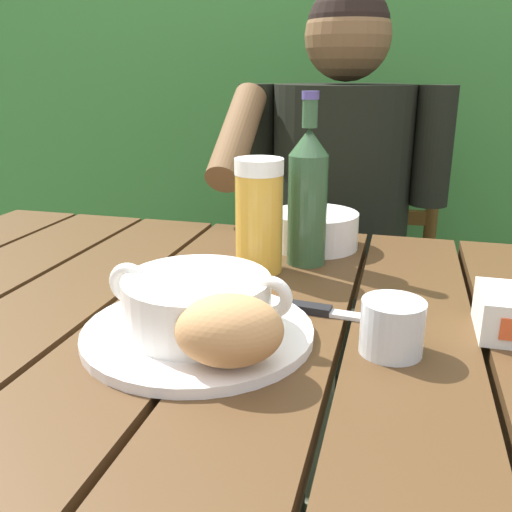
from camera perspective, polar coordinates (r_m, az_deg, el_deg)
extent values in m
cube|color=#493019|center=(0.79, -20.92, -6.20)|extent=(0.15, 0.92, 0.04)
cube|color=#493019|center=(0.71, -10.53, -7.88)|extent=(0.15, 0.92, 0.04)
cube|color=#493019|center=(0.66, 1.89, -9.53)|extent=(0.15, 0.92, 0.04)
cube|color=#493019|center=(0.65, 15.58, -10.83)|extent=(0.15, 0.92, 0.04)
cube|color=#493019|center=(1.08, 7.05, -1.81)|extent=(1.35, 0.03, 0.08)
cube|color=#493019|center=(1.44, -20.87, -11.57)|extent=(0.06, 0.06, 0.72)
cube|color=#377332|center=(2.11, 11.66, 14.30)|extent=(3.81, 0.60, 1.83)
cylinder|color=#4C3823|center=(2.47, -9.19, 13.98)|extent=(0.10, 0.10, 1.75)
cylinder|color=#452E0F|center=(1.46, 16.30, -16.76)|extent=(0.04, 0.04, 0.46)
cylinder|color=#452E0F|center=(1.51, -1.86, -14.81)|extent=(0.04, 0.04, 0.46)
cylinder|color=#452E0F|center=(1.82, 16.15, -9.35)|extent=(0.04, 0.04, 0.46)
cylinder|color=#452E0F|center=(1.86, 1.84, -8.03)|extent=(0.04, 0.04, 0.46)
cube|color=#452E0F|center=(1.54, 8.48, -4.29)|extent=(0.49, 0.45, 0.02)
cylinder|color=#452E0F|center=(1.66, 17.69, 6.49)|extent=(0.04, 0.04, 0.56)
cylinder|color=#452E0F|center=(1.69, 2.02, 7.59)|extent=(0.04, 0.04, 0.56)
cube|color=#452E0F|center=(1.68, 9.62, 4.29)|extent=(0.46, 0.02, 0.04)
cube|color=#452E0F|center=(1.65, 9.88, 9.03)|extent=(0.46, 0.02, 0.04)
cube|color=#452E0F|center=(1.63, 10.15, 13.90)|extent=(0.46, 0.02, 0.04)
cylinder|color=black|center=(1.39, 10.13, -18.51)|extent=(0.11, 0.11, 0.45)
cylinder|color=black|center=(1.33, 11.20, -6.03)|extent=(0.13, 0.40, 0.13)
cylinder|color=black|center=(1.41, 2.88, -17.69)|extent=(0.11, 0.11, 0.45)
cylinder|color=black|center=(1.35, 3.97, -5.37)|extent=(0.13, 0.40, 0.13)
cylinder|color=black|center=(1.35, 8.58, 5.98)|extent=(0.32, 0.32, 0.51)
sphere|color=brown|center=(1.33, 9.35, 21.22)|extent=(0.19, 0.19, 0.19)
sphere|color=black|center=(1.33, 9.39, 22.04)|extent=(0.18, 0.18, 0.18)
cylinder|color=black|center=(1.31, 17.63, 10.56)|extent=(0.08, 0.08, 0.26)
cylinder|color=black|center=(1.35, 0.10, 11.61)|extent=(0.08, 0.08, 0.26)
cylinder|color=brown|center=(1.19, -1.91, 12.18)|extent=(0.07, 0.25, 0.21)
cylinder|color=white|center=(0.66, -5.89, -7.69)|extent=(0.27, 0.27, 0.01)
cylinder|color=white|center=(0.64, -6.00, -4.75)|extent=(0.17, 0.17, 0.06)
cylinder|color=#B25823|center=(0.64, -6.04, -3.63)|extent=(0.15, 0.15, 0.01)
torus|color=white|center=(0.67, -12.80, -2.73)|extent=(0.05, 0.01, 0.05)
torus|color=white|center=(0.61, 1.35, -4.25)|extent=(0.05, 0.01, 0.05)
ellipsoid|color=tan|center=(0.56, -2.74, -7.57)|extent=(0.13, 0.11, 0.07)
cylinder|color=gold|center=(0.84, 0.30, 3.34)|extent=(0.07, 0.07, 0.15)
cylinder|color=white|center=(0.83, 0.31, 9.12)|extent=(0.07, 0.07, 0.02)
cylinder|color=#305231|center=(0.88, 5.24, 4.64)|extent=(0.06, 0.06, 0.17)
cone|color=#305231|center=(0.86, 5.44, 11.53)|extent=(0.06, 0.06, 0.04)
cylinder|color=#305231|center=(0.86, 5.53, 14.24)|extent=(0.02, 0.02, 0.04)
cylinder|color=#4E4387|center=(0.85, 5.58, 16.01)|extent=(0.03, 0.03, 0.01)
cylinder|color=silver|center=(0.63, 13.70, -7.03)|extent=(0.07, 0.07, 0.06)
cube|color=silver|center=(0.71, 10.00, -6.10)|extent=(0.11, 0.03, 0.00)
cube|color=black|center=(0.72, 5.28, -5.31)|extent=(0.06, 0.03, 0.01)
cylinder|color=white|center=(0.98, 6.01, 2.68)|extent=(0.15, 0.15, 0.06)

